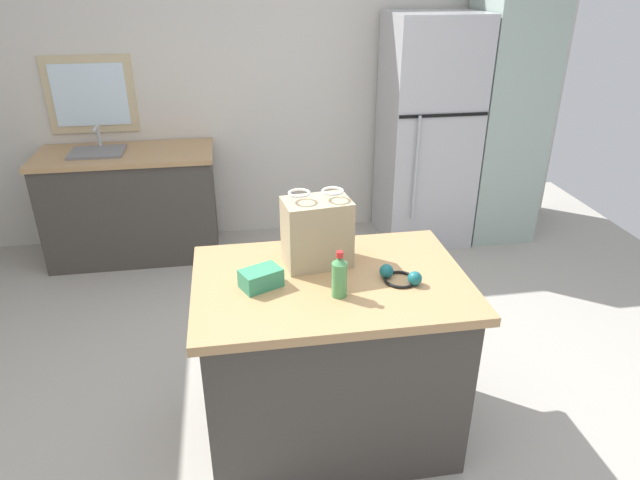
{
  "coord_description": "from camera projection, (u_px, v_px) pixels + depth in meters",
  "views": [
    {
      "loc": [
        -0.37,
        -2.32,
        2.18
      ],
      "look_at": [
        0.04,
        0.16,
        0.96
      ],
      "focal_mm": 31.58,
      "sensor_mm": 36.0,
      "label": 1
    }
  ],
  "objects": [
    {
      "name": "ground",
      "position": [
        318.0,
        411.0,
        3.06
      ],
      "size": [
        6.31,
        6.31,
        0.0
      ],
      "primitive_type": "plane",
      "color": "#ADA89E"
    },
    {
      "name": "back_wall",
      "position": [
        268.0,
        88.0,
        4.69
      ],
      "size": [
        5.26,
        0.13,
        2.53
      ],
      "color": "silver",
      "rests_on": "ground"
    },
    {
      "name": "kitchen_island",
      "position": [
        330.0,
        358.0,
        2.74
      ],
      "size": [
        1.24,
        0.85,
        0.91
      ],
      "color": "#423D38",
      "rests_on": "ground"
    },
    {
      "name": "refrigerator",
      "position": [
        427.0,
        133.0,
        4.66
      ],
      "size": [
        0.72,
        0.69,
        1.88
      ],
      "color": "#B7B7BC",
      "rests_on": "ground"
    },
    {
      "name": "tall_cabinet",
      "position": [
        505.0,
        106.0,
        4.67
      ],
      "size": [
        0.56,
        0.62,
        2.28
      ],
      "color": "#9EB2A8",
      "rests_on": "ground"
    },
    {
      "name": "sink_counter",
      "position": [
        131.0,
        203.0,
        4.55
      ],
      "size": [
        1.35,
        0.62,
        1.07
      ],
      "color": "#423D38",
      "rests_on": "ground"
    },
    {
      "name": "shopping_bag",
      "position": [
        316.0,
        232.0,
        2.61
      ],
      "size": [
        0.33,
        0.24,
        0.37
      ],
      "color": "tan",
      "rests_on": "kitchen_island"
    },
    {
      "name": "small_box",
      "position": [
        261.0,
        278.0,
        2.46
      ],
      "size": [
        0.21,
        0.17,
        0.08
      ],
      "primitive_type": "cube",
      "rotation": [
        0.0,
        0.0,
        0.43
      ],
      "color": "#388E66",
      "rests_on": "kitchen_island"
    },
    {
      "name": "bottle",
      "position": [
        339.0,
        276.0,
        2.38
      ],
      "size": [
        0.07,
        0.07,
        0.21
      ],
      "color": "#4C9956",
      "rests_on": "kitchen_island"
    },
    {
      "name": "ear_defenders",
      "position": [
        400.0,
        276.0,
        2.52
      ],
      "size": [
        0.21,
        0.21,
        0.06
      ],
      "color": "black",
      "rests_on": "kitchen_island"
    }
  ]
}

